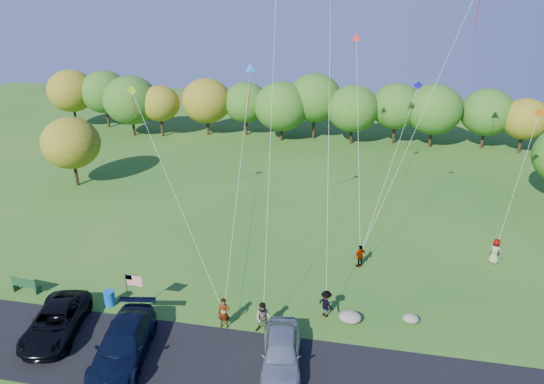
% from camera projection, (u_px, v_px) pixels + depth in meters
% --- Properties ---
extents(ground, '(140.00, 140.00, 0.00)m').
position_uv_depth(ground, '(246.00, 321.00, 28.82)').
color(ground, '#245F1B').
rests_on(ground, ground).
extents(asphalt_lane, '(44.00, 6.00, 0.06)m').
position_uv_depth(asphalt_lane, '(227.00, 367.00, 25.19)').
color(asphalt_lane, black).
rests_on(asphalt_lane, ground).
extents(treeline, '(75.47, 27.76, 8.13)m').
position_uv_depth(treeline, '(312.00, 110.00, 59.66)').
color(treeline, '#372714').
rests_on(treeline, ground).
extents(minivan_dark, '(3.80, 6.09, 1.57)m').
position_uv_depth(minivan_dark, '(56.00, 322.00, 27.37)').
color(minivan_dark, black).
rests_on(minivan_dark, asphalt_lane).
extents(minivan_navy, '(3.54, 6.50, 1.79)m').
position_uv_depth(minivan_navy, '(123.00, 344.00, 25.49)').
color(minivan_navy, black).
rests_on(minivan_navy, asphalt_lane).
extents(minivan_silver, '(2.72, 5.28, 1.72)m').
position_uv_depth(minivan_silver, '(281.00, 352.00, 24.99)').
color(minivan_silver, '#A9AFB4').
rests_on(minivan_silver, asphalt_lane).
extents(flyer_a, '(0.74, 0.52, 1.91)m').
position_uv_depth(flyer_a, '(224.00, 313.00, 27.92)').
color(flyer_a, '#4C4C59').
rests_on(flyer_a, ground).
extents(flyer_b, '(0.98, 0.78, 1.94)m').
position_uv_depth(flyer_b, '(263.00, 318.00, 27.50)').
color(flyer_b, '#4C4C59').
rests_on(flyer_b, ground).
extents(flyer_c, '(1.29, 1.18, 1.74)m').
position_uv_depth(flyer_c, '(326.00, 304.00, 28.92)').
color(flyer_c, '#4C4C59').
rests_on(flyer_c, ground).
extents(flyer_d, '(1.02, 0.96, 1.69)m').
position_uv_depth(flyer_d, '(360.00, 256.00, 34.19)').
color(flyer_d, '#4C4C59').
rests_on(flyer_d, ground).
extents(flyer_e, '(1.11, 1.01, 1.90)m').
position_uv_depth(flyer_e, '(495.00, 251.00, 34.60)').
color(flyer_e, '#4C4C59').
rests_on(flyer_e, ground).
extents(park_bench, '(1.97, 0.59, 1.09)m').
position_uv_depth(park_bench, '(25.00, 285.00, 31.29)').
color(park_bench, '#163E1F').
rests_on(park_bench, ground).
extents(trash_barrel, '(0.66, 0.66, 0.99)m').
position_uv_depth(trash_barrel, '(110.00, 298.00, 30.09)').
color(trash_barrel, blue).
rests_on(trash_barrel, ground).
extents(flag_assembly, '(1.03, 0.67, 2.80)m').
position_uv_depth(flag_assembly, '(131.00, 285.00, 28.57)').
color(flag_assembly, black).
rests_on(flag_assembly, ground).
extents(boulder_near, '(1.35, 1.05, 0.67)m').
position_uv_depth(boulder_near, '(350.00, 317.00, 28.59)').
color(boulder_near, gray).
rests_on(boulder_near, ground).
extents(boulder_far, '(0.97, 0.81, 0.50)m').
position_uv_depth(boulder_far, '(411.00, 319.00, 28.60)').
color(boulder_far, gray).
rests_on(boulder_far, ground).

